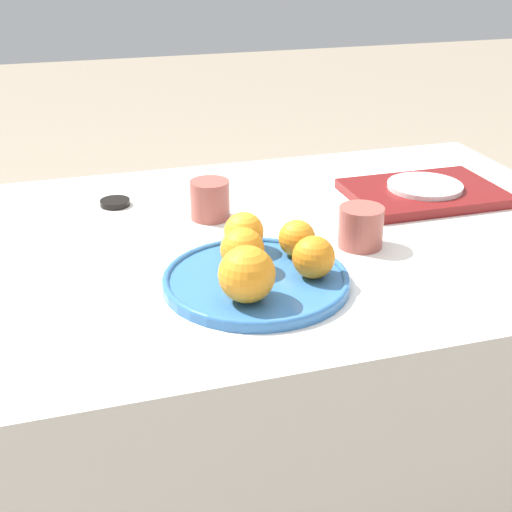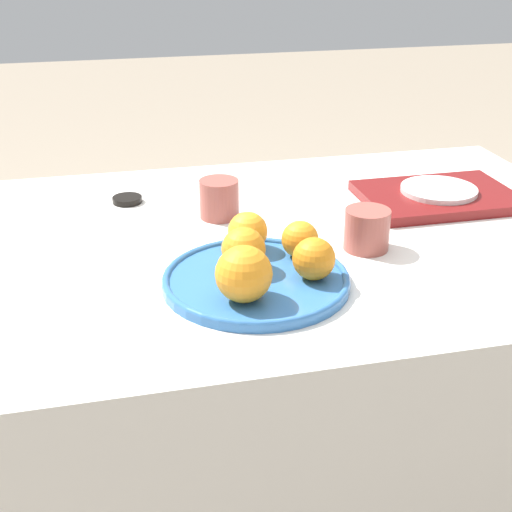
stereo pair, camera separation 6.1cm
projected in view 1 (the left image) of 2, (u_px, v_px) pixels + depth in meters
The scene contains 12 objects.
table at pixel (262, 395), 1.43m from camera, with size 1.31×0.85×0.70m.
fruit_platter at pixel (256, 280), 1.11m from camera, with size 0.29×0.29×0.02m.
orange_0 at pixel (242, 250), 1.11m from camera, with size 0.07×0.07×0.07m.
orange_1 at pixel (314, 257), 1.09m from camera, with size 0.07×0.07×0.07m.
orange_2 at pixel (244, 232), 1.18m from camera, with size 0.07×0.07×0.07m.
orange_3 at pixel (247, 274), 1.02m from camera, with size 0.08×0.08×0.08m.
orange_4 at pixel (297, 238), 1.16m from camera, with size 0.06×0.06×0.06m.
serving_tray at pixel (424, 193), 1.45m from camera, with size 0.30×0.22×0.02m.
side_plate at pixel (425, 186), 1.45m from camera, with size 0.15×0.15×0.01m.
cup_0 at pixel (210, 200), 1.34m from camera, with size 0.07×0.07×0.07m.
cup_2 at pixel (361, 227), 1.23m from camera, with size 0.08×0.08×0.07m.
soy_dish at pixel (115, 203), 1.42m from camera, with size 0.06×0.06×0.01m.
Camera 1 is at (-0.35, -1.12, 1.22)m, focal length 50.00 mm.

